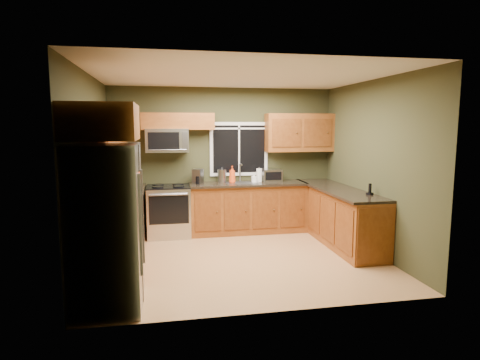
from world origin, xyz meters
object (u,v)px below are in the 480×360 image
object	(u,v)px
refrigerator	(107,227)
coffee_maker	(198,177)
soap_bottle_a	(232,174)
cordless_phone	(370,191)
kettle	(222,175)
soap_bottle_b	(254,178)
paper_towel_roll	(259,175)
toaster_oven	(272,175)
range	(169,211)
microwave	(167,140)

from	to	relation	value
refrigerator	coffee_maker	bearing A→B (deg)	66.62
soap_bottle_a	cordless_phone	distance (m)	2.50
coffee_maker	kettle	bearing A→B (deg)	13.03
soap_bottle_b	cordless_phone	xyz separation A→B (m)	(1.45, -1.66, -0.03)
coffee_maker	paper_towel_roll	distance (m)	1.16
toaster_oven	soap_bottle_a	distance (m)	0.80
range	microwave	bearing A→B (deg)	90.02
range	refrigerator	bearing A→B (deg)	-103.97
range	toaster_oven	world-z (taller)	toaster_oven
cordless_phone	refrigerator	bearing A→B (deg)	-162.99
coffee_maker	cordless_phone	size ratio (longest dim) A/B	1.53
toaster_oven	soap_bottle_a	bearing A→B (deg)	-171.54
refrigerator	toaster_oven	xyz separation A→B (m)	(2.64, 2.92, 0.15)
range	soap_bottle_a	world-z (taller)	soap_bottle_a
paper_towel_roll	cordless_phone	size ratio (longest dim) A/B	1.57
microwave	paper_towel_roll	bearing A→B (deg)	-1.10
soap_bottle_a	range	bearing A→B (deg)	-178.51
refrigerator	kettle	bearing A→B (deg)	60.21
refrigerator	microwave	distance (m)	3.10
refrigerator	coffee_maker	distance (m)	3.10
microwave	cordless_phone	world-z (taller)	microwave
refrigerator	soap_bottle_a	size ratio (longest dim) A/B	5.69
range	microwave	xyz separation A→B (m)	(-0.00, 0.14, 1.26)
paper_towel_roll	soap_bottle_b	size ratio (longest dim) A/B	1.58
toaster_oven	coffee_maker	bearing A→B (deg)	-177.04
refrigerator	paper_towel_roll	world-z (taller)	refrigerator
microwave	toaster_oven	world-z (taller)	microwave
range	kettle	xyz separation A→B (m)	(1.00, 0.18, 0.61)
soap_bottle_a	coffee_maker	bearing A→B (deg)	176.05
toaster_oven	soap_bottle_b	size ratio (longest dim) A/B	2.08
toaster_oven	soap_bottle_a	xyz separation A→B (m)	(-0.79, -0.12, 0.05)
refrigerator	toaster_oven	bearing A→B (deg)	47.80
paper_towel_roll	soap_bottle_b	distance (m)	0.14
soap_bottle_b	kettle	bearing A→B (deg)	165.54
microwave	cordless_phone	xyz separation A→B (m)	(3.03, -1.77, -0.74)
kettle	soap_bottle_b	size ratio (longest dim) A/B	1.68
kettle	paper_towel_roll	distance (m)	0.70
coffee_maker	paper_towel_roll	bearing A→B (deg)	1.46
toaster_oven	coffee_maker	xyz separation A→B (m)	(-1.42, -0.07, 0.01)
kettle	soap_bottle_b	bearing A→B (deg)	-14.46
refrigerator	coffee_maker	xyz separation A→B (m)	(1.23, 2.84, 0.17)
refrigerator	paper_towel_roll	distance (m)	3.74
refrigerator	range	bearing A→B (deg)	76.03
coffee_maker	kettle	size ratio (longest dim) A/B	0.92
soap_bottle_a	soap_bottle_b	xyz separation A→B (m)	(0.41, 0.00, -0.07)
toaster_oven	coffee_maker	distance (m)	1.42
toaster_oven	paper_towel_roll	size ratio (longest dim) A/B	1.31
microwave	soap_bottle_b	bearing A→B (deg)	-3.82
paper_towel_roll	soap_bottle_a	xyz separation A→B (m)	(-0.53, -0.07, 0.03)
cordless_phone	range	bearing A→B (deg)	151.70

